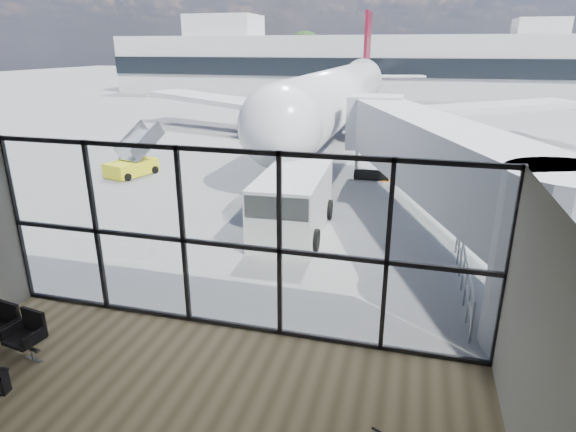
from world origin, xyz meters
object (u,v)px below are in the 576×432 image
at_px(belt_loader, 270,133).
at_px(seating_row, 4,324).
at_px(service_van, 292,203).
at_px(mobile_stairs, 133,165).
at_px(airliner, 341,94).

bearing_deg(belt_loader, seating_row, -76.00).
distance_m(service_van, mobile_stairs, 12.10).
xyz_separation_m(service_van, mobile_stairs, (-10.47, 6.04, -0.62)).
xyz_separation_m(seating_row, airliner, (2.81, 30.66, 2.51)).
distance_m(belt_loader, mobile_stairs, 12.16).
bearing_deg(mobile_stairs, service_van, -12.55).
height_order(seating_row, belt_loader, belt_loader).
height_order(service_van, belt_loader, service_van).
xyz_separation_m(airliner, belt_loader, (-4.48, -4.46, -2.50)).
relative_size(airliner, service_van, 7.56).
relative_size(seating_row, mobile_stairs, 0.71).
bearing_deg(mobile_stairs, seating_row, -50.78).
bearing_deg(service_van, belt_loader, 107.17).
distance_m(seating_row, belt_loader, 26.25).
bearing_deg(airliner, service_van, -85.40).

